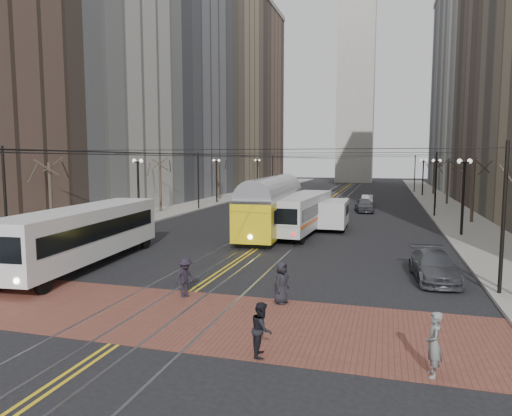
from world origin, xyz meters
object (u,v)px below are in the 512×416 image
Objects in this scene: pedestrian_d at (185,278)px; pedestrian_b at (434,344)px; rear_bus at (302,214)px; transit_bus at (84,237)px; pedestrian_c at (262,329)px; clock_tower at (357,39)px; sedan_silver at (367,200)px; sedan_grey at (364,205)px; cargo_van at (334,215)px; sedan_parked at (434,266)px; streetcar at (272,211)px; pedestrian_a at (281,283)px.

pedestrian_b is at bearing -87.38° from pedestrian_d.
rear_bus is 6.58× the size of pedestrian_b.
pedestrian_c is (12.41, -8.51, -0.78)m from transit_bus.
clock_tower reaches higher than rear_bus.
rear_bus is at bearing -100.33° from sedan_silver.
clock_tower is at bearing 94.58° from rear_bus.
sedan_grey is (5.84, -69.21, -35.18)m from clock_tower.
clock_tower reaches higher than cargo_van.
pedestrian_c is at bearing -123.81° from sedan_parked.
transit_bus is 20.52m from cargo_van.
transit_bus is 7.68× the size of pedestrian_d.
sedan_parked is at bearing -83.52° from sedan_silver.
cargo_van is 21.57m from sedan_silver.
pedestrian_d is at bearing -156.01° from sedan_parked.
clock_tower is 106.01m from transit_bus.
pedestrian_d is (-3.95, -20.64, -0.37)m from cargo_van.
transit_bus is 7.91× the size of pedestrian_c.
streetcar is 3.63× the size of sedan_silver.
pedestrian_c is at bearing -87.52° from clock_tower.
rear_bus is 2.90× the size of sedan_silver.
sedan_parked is (8.67, -12.26, -0.83)m from rear_bus.
cargo_van is 1.15× the size of sedan_parked.
pedestrian_a is at bearing -21.60° from transit_bus.
transit_bus reaches higher than sedan_parked.
transit_bus is 0.87× the size of streetcar.
sedan_grey is at bearing -85.18° from clock_tower.
sedan_parked is (6.47, -14.84, -0.52)m from cargo_van.
pedestrian_d is at bearing -31.14° from transit_bus.
pedestrian_d is (-1.75, -18.05, -0.68)m from rear_bus.
pedestrian_d is (0.05, -103.77, -35.12)m from clock_tower.
streetcar is 8.79× the size of pedestrian_d.
pedestrian_a is at bearing -143.87° from sedan_parked.
pedestrian_d reaches higher than sedan_silver.
transit_bus is 15.07m from pedestrian_c.
streetcar is 1.25× the size of rear_bus.
pedestrian_b is at bearing -101.03° from pedestrian_c.
sedan_parked is 11.92m from pedestrian_d.
transit_bus is (-7.71, -99.99, -34.36)m from clock_tower.
sedan_silver is at bearing 65.38° from transit_bus.
transit_bus is at bearing 89.58° from pedestrian_a.
transit_bus reaches higher than sedan_grey.
pedestrian_d is at bearing -101.51° from cargo_van.
pedestrian_a is (4.17, -103.50, -35.09)m from clock_tower.
sedan_grey is 2.83× the size of pedestrian_c.
pedestrian_b reaches higher than pedestrian_a.
pedestrian_d is (7.75, -3.78, -0.76)m from transit_bus.
transit_bus is 40.68m from sedan_silver.
sedan_parked is 12.00m from pedestrian_c.
transit_bus is 2.34× the size of cargo_van.
pedestrian_c reaches higher than sedan_silver.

